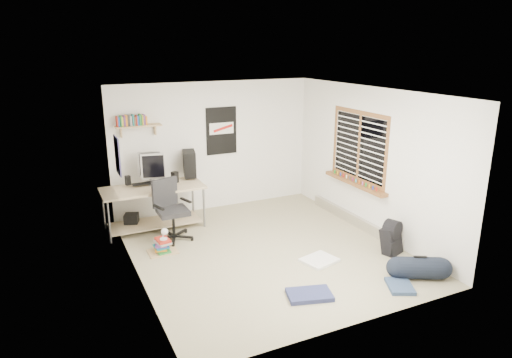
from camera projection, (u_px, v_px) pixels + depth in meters
name	position (u px, v px, depth m)	size (l,w,h in m)	color
floor	(265.00, 251.00, 7.29)	(4.00, 4.50, 0.01)	gray
ceiling	(266.00, 92.00, 6.57)	(4.00, 4.50, 0.01)	white
back_wall	(214.00, 146.00, 8.88)	(4.00, 0.01, 2.50)	silver
left_wall	(132.00, 193.00, 6.11)	(0.01, 4.50, 2.50)	silver
right_wall	(371.00, 161.00, 7.75)	(0.01, 4.50, 2.50)	silver
desk	(154.00, 209.00, 8.07)	(1.76, 0.77, 0.80)	beige
monitor_left	(153.00, 171.00, 8.00)	(0.41, 0.10, 0.45)	#ADADB2
monitor_right	(150.00, 168.00, 8.18)	(0.40, 0.10, 0.44)	#96969A
pc_tower	(189.00, 163.00, 8.48)	(0.21, 0.45, 0.47)	black
keyboard	(143.00, 183.00, 8.02)	(0.37, 0.13, 0.02)	black
speaker_left	(128.00, 180.00, 7.94)	(0.08, 0.08, 0.17)	black
speaker_right	(175.00, 177.00, 8.08)	(0.10, 0.10, 0.20)	black
office_chair	(173.00, 212.00, 7.57)	(0.67, 0.67, 1.03)	black
wall_shelf	(138.00, 126.00, 8.04)	(0.80, 0.22, 0.24)	tan
poster_back_wall	(222.00, 131.00, 8.84)	(0.62, 0.03, 0.92)	black
poster_left_wall	(117.00, 156.00, 7.08)	(0.02, 0.42, 0.60)	navy
window	(358.00, 147.00, 7.93)	(0.10, 1.50, 1.26)	brown
baseboard_heater	(354.00, 219.00, 8.32)	(0.08, 2.50, 0.18)	#B7B2A8
backpack	(391.00, 241.00, 7.15)	(0.33, 0.26, 0.44)	black
duffel_bag	(419.00, 269.00, 6.38)	(0.31, 0.31, 0.61)	black
tshirt	(319.00, 260.00, 6.90)	(0.50, 0.42, 0.04)	silver
jeans_a	(309.00, 295.00, 5.93)	(0.57, 0.36, 0.06)	navy
jeans_b	(400.00, 286.00, 6.15)	(0.42, 0.32, 0.05)	navy
book_stack	(162.00, 243.00, 7.18)	(0.47, 0.39, 0.32)	olive
desk_lamp	(163.00, 230.00, 7.11)	(0.12, 0.20, 0.20)	white
subwoofer	(132.00, 221.00, 8.11)	(0.23, 0.23, 0.26)	black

